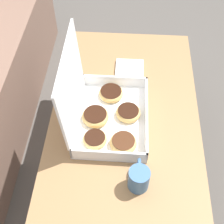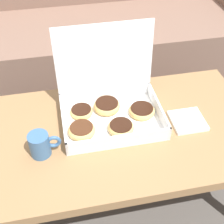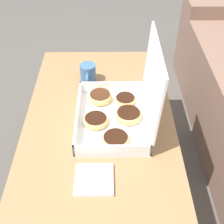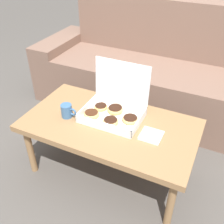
{
  "view_description": "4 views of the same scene",
  "coord_description": "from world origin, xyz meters",
  "px_view_note": "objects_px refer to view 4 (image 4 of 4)",
  "views": [
    {
      "loc": [
        -0.76,
        -0.17,
        1.41
      ],
      "look_at": [
        -0.01,
        -0.12,
        0.47
      ],
      "focal_mm": 50.0,
      "sensor_mm": 36.0,
      "label": 1
    },
    {
      "loc": [
        -0.18,
        -0.97,
        1.27
      ],
      "look_at": [
        -0.01,
        -0.12,
        0.47
      ],
      "focal_mm": 50.0,
      "sensor_mm": 36.0,
      "label": 2
    },
    {
      "loc": [
        0.9,
        -0.13,
        1.27
      ],
      "look_at": [
        -0.01,
        -0.12,
        0.47
      ],
      "focal_mm": 50.0,
      "sensor_mm": 36.0,
      "label": 3
    },
    {
      "loc": [
        0.58,
        -1.34,
        1.44
      ],
      "look_at": [
        -0.01,
        -0.12,
        0.47
      ],
      "focal_mm": 42.0,
      "sensor_mm": 36.0,
      "label": 4
    }
  ],
  "objects_px": {
    "coffee_table": "(110,128)",
    "coffee_mug": "(67,111)",
    "couch": "(155,75)",
    "pastry_box": "(113,109)"
  },
  "relations": [
    {
      "from": "couch",
      "to": "coffee_table",
      "type": "distance_m",
      "value": 0.94
    },
    {
      "from": "coffee_table",
      "to": "couch",
      "type": "bearing_deg",
      "value": 90.0
    },
    {
      "from": "couch",
      "to": "pastry_box",
      "type": "distance_m",
      "value": 0.88
    },
    {
      "from": "couch",
      "to": "pastry_box",
      "type": "bearing_deg",
      "value": -91.04
    },
    {
      "from": "couch",
      "to": "coffee_mug",
      "type": "xyz_separation_m",
      "value": [
        -0.28,
        -1.0,
        0.15
      ]
    },
    {
      "from": "couch",
      "to": "pastry_box",
      "type": "xyz_separation_m",
      "value": [
        -0.02,
        -0.86,
        0.16
      ]
    },
    {
      "from": "couch",
      "to": "coffee_table",
      "type": "height_order",
      "value": "couch"
    },
    {
      "from": "coffee_table",
      "to": "pastry_box",
      "type": "relative_size",
      "value": 2.91
    },
    {
      "from": "coffee_table",
      "to": "coffee_mug",
      "type": "bearing_deg",
      "value": -168.59
    },
    {
      "from": "coffee_table",
      "to": "pastry_box",
      "type": "distance_m",
      "value": 0.13
    }
  ]
}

